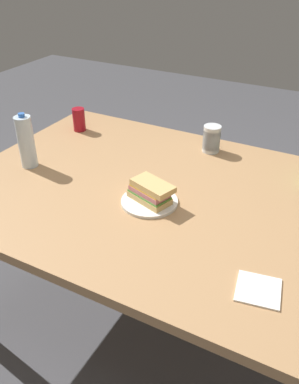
# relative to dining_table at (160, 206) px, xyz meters

# --- Properties ---
(ground_plane) EXTENTS (8.00, 8.00, 0.00)m
(ground_plane) POSITION_rel_dining_table_xyz_m (0.00, 0.00, -0.69)
(ground_plane) COLOR #4C4C51
(dining_table) EXTENTS (1.70, 1.19, 0.77)m
(dining_table) POSITION_rel_dining_table_xyz_m (0.00, 0.00, 0.00)
(dining_table) COLOR tan
(dining_table) RESTS_ON ground_plane
(paper_plate) EXTENTS (0.23, 0.23, 0.01)m
(paper_plate) POSITION_rel_dining_table_xyz_m (0.00, -0.10, 0.08)
(paper_plate) COLOR white
(paper_plate) RESTS_ON dining_table
(sandwich) EXTENTS (0.20, 0.14, 0.08)m
(sandwich) POSITION_rel_dining_table_xyz_m (0.00, -0.10, 0.13)
(sandwich) COLOR #DBB26B
(sandwich) RESTS_ON paper_plate
(soda_can_red) EXTENTS (0.07, 0.07, 0.12)m
(soda_can_red) POSITION_rel_dining_table_xyz_m (-0.67, 0.35, 0.14)
(soda_can_red) COLOR maroon
(soda_can_red) RESTS_ON dining_table
(water_bottle_tall) EXTENTS (0.07, 0.07, 0.25)m
(water_bottle_tall) POSITION_rel_dining_table_xyz_m (-0.63, -0.09, 0.20)
(water_bottle_tall) COLOR silver
(water_bottle_tall) RESTS_ON dining_table
(plastic_cup_stack) EXTENTS (0.08, 0.08, 0.13)m
(plastic_cup_stack) POSITION_rel_dining_table_xyz_m (0.05, 0.44, 0.14)
(plastic_cup_stack) COLOR silver
(plastic_cup_stack) RESTS_ON dining_table
(paper_napkin) EXTENTS (0.15, 0.15, 0.01)m
(paper_napkin) POSITION_rel_dining_table_xyz_m (0.51, -0.36, 0.08)
(paper_napkin) COLOR white
(paper_napkin) RESTS_ON dining_table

